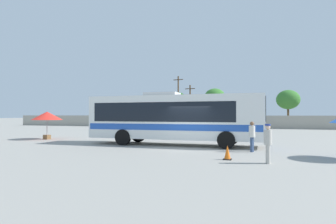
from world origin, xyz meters
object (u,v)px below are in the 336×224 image
at_px(passenger_waiting_on_apron, 268,141).
at_px(parked_car_second_silver, 197,123).
at_px(parked_car_third_grey, 238,124).
at_px(utility_pole_far, 178,100).
at_px(attendant_by_bus_door, 252,135).
at_px(utility_pole_near, 190,105).
at_px(roadside_tree_midright, 288,100).
at_px(vendor_umbrella_secondary_red, 47,116).
at_px(roadside_tree_left, 177,102).
at_px(roadside_tree_midleft, 215,98).
at_px(coach_bus_white_blue, 172,117).
at_px(parked_car_leftmost_grey, 151,123).
at_px(traffic_cone_on_apron, 227,153).

bearing_deg(passenger_waiting_on_apron, parked_car_second_silver, 108.57).
bearing_deg(parked_car_third_grey, utility_pole_far, 144.40).
height_order(attendant_by_bus_door, utility_pole_near, utility_pole_near).
height_order(utility_pole_near, roadside_tree_midright, utility_pole_near).
bearing_deg(passenger_waiting_on_apron, utility_pole_far, 112.23).
height_order(passenger_waiting_on_apron, vendor_umbrella_secondary_red, vendor_umbrella_secondary_red).
distance_m(attendant_by_bus_door, utility_pole_near, 33.54).
relative_size(attendant_by_bus_door, roadside_tree_left, 0.27).
height_order(attendant_by_bus_door, roadside_tree_left, roadside_tree_left).
relative_size(roadside_tree_midleft, roadside_tree_midright, 1.06).
relative_size(coach_bus_white_blue, vendor_umbrella_secondary_red, 4.68).
xyz_separation_m(parked_car_second_silver, utility_pole_near, (-2.79, 6.93, 2.88)).
bearing_deg(parked_car_third_grey, roadside_tree_left, 139.12).
distance_m(attendant_by_bus_door, passenger_waiting_on_apron, 3.71).
bearing_deg(parked_car_leftmost_grey, coach_bus_white_blue, -64.60).
relative_size(coach_bus_white_blue, attendant_by_bus_door, 7.04).
distance_m(passenger_waiting_on_apron, roadside_tree_midright, 37.52).
distance_m(parked_car_second_silver, parked_car_third_grey, 5.76).
height_order(passenger_waiting_on_apron, roadside_tree_midright, roadside_tree_midright).
height_order(roadside_tree_left, traffic_cone_on_apron, roadside_tree_left).
relative_size(parked_car_leftmost_grey, utility_pole_far, 0.53).
distance_m(utility_pole_near, traffic_cone_on_apron, 36.27).
xyz_separation_m(roadside_tree_midleft, roadside_tree_midright, (11.31, 2.12, -0.45)).
bearing_deg(parked_car_second_silver, traffic_cone_on_apron, -74.32).
height_order(vendor_umbrella_secondary_red, roadside_tree_midleft, roadside_tree_midleft).
bearing_deg(traffic_cone_on_apron, vendor_umbrella_secondary_red, 158.09).
distance_m(passenger_waiting_on_apron, traffic_cone_on_apron, 1.86).
bearing_deg(vendor_umbrella_secondary_red, parked_car_third_grey, 57.66).
bearing_deg(coach_bus_white_blue, parked_car_third_grey, 84.23).
height_order(parked_car_leftmost_grey, traffic_cone_on_apron, parked_car_leftmost_grey).
xyz_separation_m(attendant_by_bus_door, parked_car_third_grey, (-2.93, 23.83, -0.16)).
bearing_deg(vendor_umbrella_secondary_red, utility_pole_near, 80.64).
bearing_deg(passenger_waiting_on_apron, roadside_tree_midright, 85.00).
distance_m(coach_bus_white_blue, vendor_umbrella_secondary_red, 11.04).
height_order(roadside_tree_midleft, roadside_tree_midright, roadside_tree_midleft).
distance_m(attendant_by_bus_door, vendor_umbrella_secondary_red, 16.43).
height_order(attendant_by_bus_door, traffic_cone_on_apron, attendant_by_bus_door).
relative_size(parked_car_third_grey, utility_pole_near, 0.65).
bearing_deg(vendor_umbrella_secondary_red, roadside_tree_left, 87.13).
relative_size(passenger_waiting_on_apron, vendor_umbrella_secondary_red, 0.66).
bearing_deg(parked_car_third_grey, parked_car_second_silver, 173.60).
bearing_deg(roadside_tree_midleft, parked_car_third_grey, -60.42).
distance_m(attendant_by_bus_door, roadside_tree_midleft, 32.54).
bearing_deg(utility_pole_far, coach_bus_white_blue, -74.01).
height_order(coach_bus_white_blue, passenger_waiting_on_apron, coach_bus_white_blue).
height_order(utility_pole_near, traffic_cone_on_apron, utility_pole_near).
bearing_deg(utility_pole_near, parked_car_third_grey, -41.66).
height_order(roadside_tree_left, roadside_tree_midright, roadside_tree_left).
bearing_deg(vendor_umbrella_secondary_red, utility_pole_far, 84.80).
xyz_separation_m(coach_bus_white_blue, roadside_tree_midleft, (-2.14, 29.41, 2.99)).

